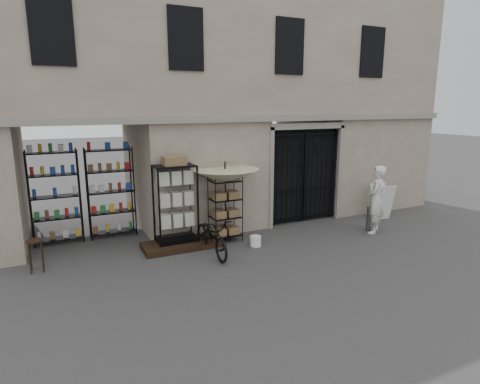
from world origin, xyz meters
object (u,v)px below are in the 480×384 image
market_umbrella (225,172)px  shopkeeper (373,232)px  display_cabinet (176,208)px  bicycle (212,254)px  wire_rack (225,210)px  easel_sign (382,202)px  white_bucket (256,241)px  wooden_stool (36,255)px  steel_bollard (369,219)px

market_umbrella → shopkeeper: 4.71m
display_cabinet → bicycle: bearing=-56.6°
wire_rack → display_cabinet: bearing=163.2°
display_cabinet → wire_rack: size_ratio=1.23×
bicycle → easel_sign: (6.08, 0.55, 0.58)m
display_cabinet → white_bucket: size_ratio=7.58×
easel_sign → wire_rack: bearing=-174.9°
easel_sign → wooden_stool: bearing=-172.9°
display_cabinet → bicycle: (0.61, -0.93, -1.04)m
display_cabinet → wire_rack: (1.33, -0.11, -0.18)m
easel_sign → display_cabinet: bearing=-175.3°
wire_rack → white_bucket: (0.53, -0.76, -0.72)m
display_cabinet → shopkeeper: size_ratio=1.10×
bicycle → steel_bollard: bearing=-4.0°
market_umbrella → easel_sign: size_ratio=2.30×
wooden_stool → shopkeeper: (8.75, -1.09, -0.38)m
display_cabinet → shopkeeper: (5.49, -1.32, -1.04)m
wooden_stool → display_cabinet: bearing=4.0°
wooden_stool → shopkeeper: size_ratio=0.37×
white_bucket → wire_rack: bearing=125.0°
white_bucket → wooden_stool: 5.17m
wire_rack → wooden_stool: size_ratio=2.41×
display_cabinet → market_umbrella: (1.35, -0.06, 0.83)m
bicycle → wooden_stool: (-3.88, 0.70, 0.38)m
wire_rack → bicycle: wire_rack is taller
wooden_stool → easel_sign: bearing=-0.9°
steel_bollard → easel_sign: size_ratio=0.65×
wooden_stool → market_umbrella: bearing=2.0°
wire_rack → wooden_stool: bearing=169.5°
steel_bollard → wooden_stool: bearing=174.0°
white_bucket → easel_sign: easel_sign is taller
market_umbrella → steel_bollard: bearing=-14.8°
market_umbrella → easel_sign: market_umbrella is taller
market_umbrella → display_cabinet: bearing=177.3°
wooden_stool → steel_bollard: bearing=-6.0°
wooden_stool → shopkeeper: wooden_stool is taller
steel_bollard → display_cabinet: bearing=168.2°
wire_rack → wooden_stool: 4.62m
wire_rack → shopkeeper: wire_rack is taller
display_cabinet → steel_bollard: bearing=-11.9°
bicycle → wooden_stool: 3.96m
steel_bollard → shopkeeper: size_ratio=0.37×
wooden_stool → white_bucket: bearing=-7.2°
market_umbrella → white_bucket: bearing=-57.9°
market_umbrella → wooden_stool: bearing=-178.0°
white_bucket → bicycle: 1.26m
steel_bollard → easel_sign: easel_sign is taller
steel_bollard → shopkeeper: steel_bollard is taller
white_bucket → bicycle: bicycle is taller
display_cabinet → white_bucket: 2.25m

